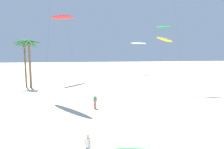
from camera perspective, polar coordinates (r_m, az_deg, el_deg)
name	(u,v)px	position (r m, az deg, el deg)	size (l,w,h in m)	color
palm_tree_2	(24,47)	(38.68, -26.40, 8.03)	(4.98, 4.18, 9.40)	brown
palm_tree_3	(29,48)	(37.58, -25.22, 7.71)	(5.14, 4.71, 9.38)	brown
flying_kite_0	(164,39)	(54.58, 16.41, 10.81)	(2.69, 9.34, 12.17)	yellow
flying_kite_3	(164,27)	(63.21, 16.43, 14.44)	(6.26, 5.46, 16.04)	green
flying_kite_4	(63,17)	(44.31, -15.41, 17.38)	(6.23, 8.96, 16.27)	red
flying_kite_6	(138,43)	(58.54, 8.35, 9.95)	(3.71, 13.28, 10.66)	white
person_foreground_walker	(95,101)	(21.64, -5.45, -8.50)	(0.51, 0.22, 1.72)	red
person_near_left	(88,146)	(11.94, -7.80, -21.77)	(0.35, 0.42, 1.66)	#284CA3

